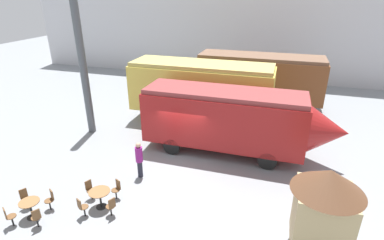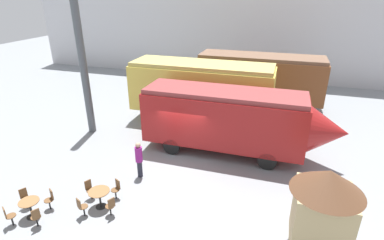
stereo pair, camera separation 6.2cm
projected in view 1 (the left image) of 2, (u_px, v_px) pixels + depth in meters
name	position (u px, v px, depth m)	size (l,w,h in m)	color
ground_plane	(184.00, 154.00, 16.25)	(80.00, 80.00, 0.00)	gray
backdrop_wall	(237.00, 32.00, 28.31)	(44.00, 0.15, 9.00)	silver
passenger_coach_wooden	(259.00, 76.00, 22.19)	(9.05, 2.81, 3.85)	brown
passenger_coach_vintage	(201.00, 87.00, 19.39)	(9.12, 2.89, 3.96)	#E0C64C
streamlined_locomotive	(238.00, 119.00, 15.55)	(10.25, 2.52, 3.49)	maroon
cafe_table_near	(30.00, 206.00, 11.50)	(0.76, 0.76, 0.75)	black
cafe_table_mid	(100.00, 195.00, 12.03)	(0.85, 0.85, 0.78)	black
cafe_chair_0	(50.00, 198.00, 11.98)	(0.39, 0.40, 0.87)	black
cafe_chair_1	(25.00, 197.00, 12.03)	(0.40, 0.39, 0.87)	black
cafe_chair_2	(8.00, 216.00, 11.06)	(0.39, 0.40, 0.87)	black
cafe_chair_3	(36.00, 217.00, 11.00)	(0.40, 0.39, 0.87)	black
cafe_chair_4	(117.00, 188.00, 12.61)	(0.38, 0.40, 0.87)	black
cafe_chair_5	(90.00, 189.00, 12.57)	(0.40, 0.38, 0.87)	black
cafe_chair_6	(82.00, 206.00, 11.54)	(0.38, 0.40, 0.87)	black
cafe_chair_7	(111.00, 206.00, 11.58)	(0.40, 0.38, 0.87)	black
visitor_person	(139.00, 158.00, 13.89)	(0.34, 0.34, 1.81)	#262633
ticket_kiosk	(324.00, 204.00, 9.88)	(2.34, 2.34, 3.00)	tan
support_pillar	(83.00, 69.00, 17.26)	(0.44, 0.44, 8.00)	#4C5156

